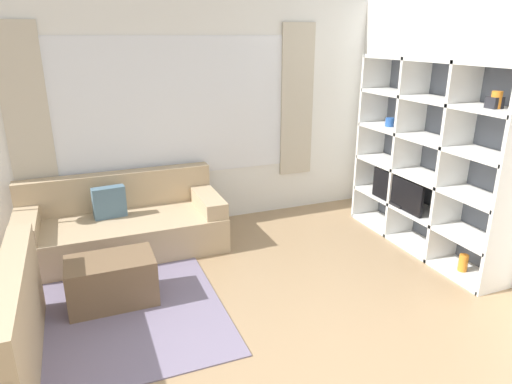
% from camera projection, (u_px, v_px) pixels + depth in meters
% --- Properties ---
extents(wall_back, '(6.26, 0.11, 2.70)m').
position_uv_depth(wall_back, '(175.00, 116.00, 5.34)').
color(wall_back, white).
rests_on(wall_back, ground_plane).
extents(wall_right, '(0.07, 4.53, 2.70)m').
position_uv_depth(wall_right, '(454.00, 127.00, 4.75)').
color(wall_right, white).
rests_on(wall_right, ground_plane).
extents(area_rug, '(2.17, 2.15, 0.01)m').
position_uv_depth(area_rug, '(90.00, 310.00, 3.94)').
color(area_rug, slate).
rests_on(area_rug, ground_plane).
extents(shelving_unit, '(0.41, 2.09, 2.04)m').
position_uv_depth(shelving_unit, '(431.00, 159.00, 4.82)').
color(shelving_unit, '#515660').
rests_on(shelving_unit, ground_plane).
extents(couch_main, '(2.12, 0.94, 0.79)m').
position_uv_depth(couch_main, '(123.00, 225.00, 4.99)').
color(couch_main, tan).
rests_on(couch_main, ground_plane).
extents(ottoman, '(0.74, 0.45, 0.43)m').
position_uv_depth(ottoman, '(112.00, 281.00, 3.99)').
color(ottoman, brown).
rests_on(ottoman, ground_plane).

